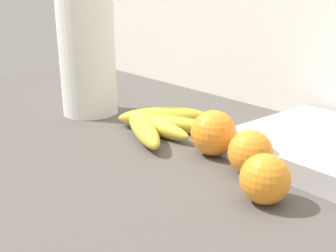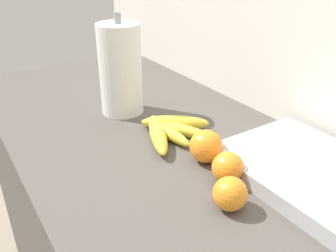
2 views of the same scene
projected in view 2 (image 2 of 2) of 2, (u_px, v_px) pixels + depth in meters
wall_back at (261, 174)px, 1.22m from camera, size 2.08×0.06×1.30m
banana_bunch at (169, 129)px, 0.96m from camera, size 0.21×0.22×0.04m
orange_far_right at (206, 146)px, 0.84m from camera, size 0.08×0.08×0.08m
orange_center at (230, 194)px, 0.69m from camera, size 0.07×0.07×0.07m
orange_front at (228, 168)px, 0.77m from camera, size 0.07×0.07×0.07m
paper_towel_roll at (121, 70)px, 1.05m from camera, size 0.13×0.13×0.30m
sink_basin at (312, 170)px, 0.79m from camera, size 0.38×0.29×0.23m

